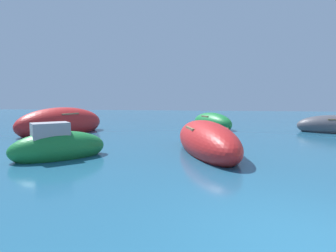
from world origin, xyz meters
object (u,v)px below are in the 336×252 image
(moored_boat_0, at_px, (62,124))
(moored_boat_2, at_px, (58,147))
(moored_boat_1, at_px, (206,141))
(moored_boat_6, at_px, (212,123))
(moored_boat_3, at_px, (334,126))

(moored_boat_0, distance_m, moored_boat_2, 7.08)
(moored_boat_1, distance_m, moored_boat_2, 5.41)
(moored_boat_0, xyz_separation_m, moored_boat_1, (8.48, -4.43, -0.11))
(moored_boat_0, relative_size, moored_boat_1, 1.00)
(moored_boat_1, relative_size, moored_boat_2, 1.81)
(moored_boat_2, bearing_deg, moored_boat_0, 76.73)
(moored_boat_0, xyz_separation_m, moored_boat_6, (8.81, 3.93, -0.16))
(moored_boat_2, relative_size, moored_boat_3, 0.76)
(moored_boat_3, height_order, moored_boat_6, moored_boat_6)
(moored_boat_1, height_order, moored_boat_3, moored_boat_1)
(moored_boat_1, xyz_separation_m, moored_boat_6, (0.33, 8.35, -0.05))
(moored_boat_2, bearing_deg, moored_boat_1, -22.47)
(moored_boat_1, xyz_separation_m, moored_boat_3, (7.54, 7.01, -0.06))
(moored_boat_1, bearing_deg, moored_boat_2, 92.41)
(moored_boat_3, bearing_deg, moored_boat_6, 5.80)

